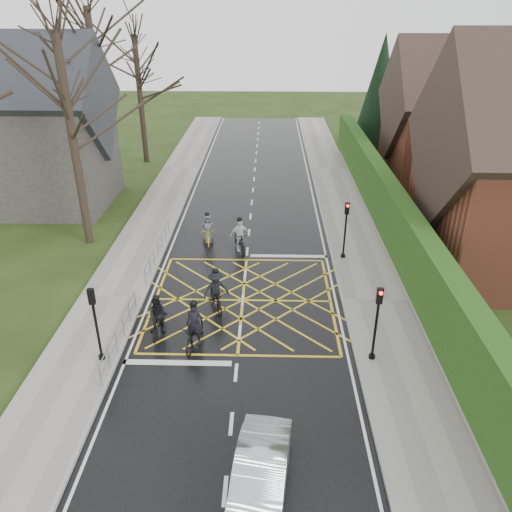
{
  "coord_description": "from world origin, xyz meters",
  "views": [
    {
      "loc": [
        1.1,
        -19.37,
        12.17
      ],
      "look_at": [
        0.56,
        1.93,
        1.3
      ],
      "focal_mm": 35.0,
      "sensor_mm": 36.0,
      "label": 1
    }
  ],
  "objects_px": {
    "cyclist_back": "(158,319)",
    "cyclist_front": "(240,239)",
    "cyclist_lead": "(208,232)",
    "car": "(260,478)",
    "cyclist_mid": "(216,294)",
    "cyclist_rear": "(195,331)"
  },
  "relations": [
    {
      "from": "cyclist_rear",
      "to": "cyclist_back",
      "type": "xyz_separation_m",
      "value": [
        -1.59,
        0.7,
        0.02
      ]
    },
    {
      "from": "car",
      "to": "cyclist_back",
      "type": "bearing_deg",
      "value": 126.54
    },
    {
      "from": "cyclist_mid",
      "to": "cyclist_lead",
      "type": "relative_size",
      "value": 1.11
    },
    {
      "from": "cyclist_rear",
      "to": "cyclist_front",
      "type": "xyz_separation_m",
      "value": [
        1.31,
        8.4,
        0.08
      ]
    },
    {
      "from": "cyclist_back",
      "to": "car",
      "type": "height_order",
      "value": "cyclist_back"
    },
    {
      "from": "cyclist_lead",
      "to": "car",
      "type": "height_order",
      "value": "cyclist_lead"
    },
    {
      "from": "cyclist_rear",
      "to": "cyclist_lead",
      "type": "height_order",
      "value": "cyclist_rear"
    },
    {
      "from": "cyclist_mid",
      "to": "cyclist_lead",
      "type": "distance_m",
      "value": 6.86
    },
    {
      "from": "car",
      "to": "cyclist_front",
      "type": "bearing_deg",
      "value": 101.85
    },
    {
      "from": "cyclist_mid",
      "to": "car",
      "type": "xyz_separation_m",
      "value": [
        2.1,
        -9.45,
        -0.04
      ]
    },
    {
      "from": "cyclist_rear",
      "to": "cyclist_lead",
      "type": "xyz_separation_m",
      "value": [
        -0.55,
        9.49,
        -0.03
      ]
    },
    {
      "from": "car",
      "to": "cyclist_rear",
      "type": "bearing_deg",
      "value": 118.42
    },
    {
      "from": "cyclist_back",
      "to": "car",
      "type": "distance_m",
      "value": 8.58
    },
    {
      "from": "cyclist_back",
      "to": "cyclist_lead",
      "type": "height_order",
      "value": "cyclist_back"
    },
    {
      "from": "cyclist_mid",
      "to": "cyclist_front",
      "type": "height_order",
      "value": "cyclist_front"
    },
    {
      "from": "cyclist_back",
      "to": "car",
      "type": "bearing_deg",
      "value": -56.55
    },
    {
      "from": "cyclist_rear",
      "to": "cyclist_mid",
      "type": "xyz_separation_m",
      "value": [
        0.58,
        2.72,
        0.06
      ]
    },
    {
      "from": "cyclist_rear",
      "to": "car",
      "type": "relative_size",
      "value": 0.53
    },
    {
      "from": "cyclist_lead",
      "to": "cyclist_mid",
      "type": "bearing_deg",
      "value": -90.65
    },
    {
      "from": "cyclist_mid",
      "to": "cyclist_front",
      "type": "relative_size",
      "value": 1.03
    },
    {
      "from": "cyclist_back",
      "to": "cyclist_lead",
      "type": "bearing_deg",
      "value": 86.88
    },
    {
      "from": "cyclist_back",
      "to": "cyclist_front",
      "type": "relative_size",
      "value": 0.88
    }
  ]
}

